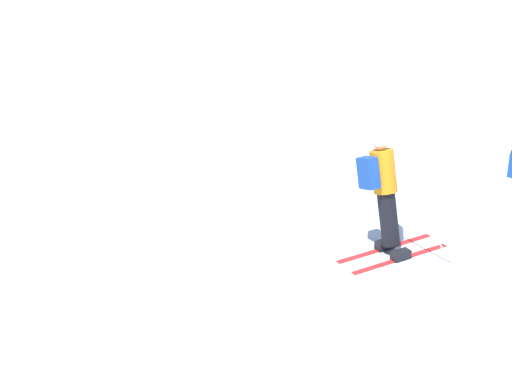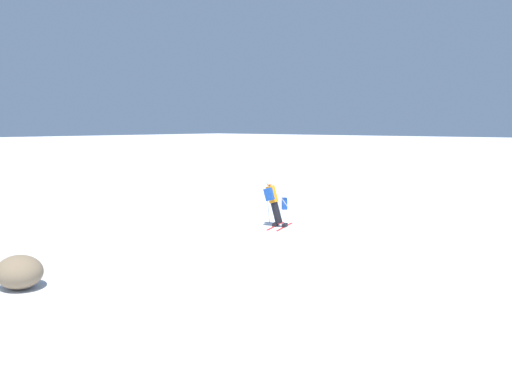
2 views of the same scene
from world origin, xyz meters
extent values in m
plane|color=white|center=(0.00, 0.00, 0.00)|extent=(300.00, 300.00, 0.00)
cube|color=red|center=(0.77, -0.05, 0.01)|extent=(0.56, 1.61, 0.01)
cube|color=red|center=(1.11, 0.05, 0.01)|extent=(0.56, 1.61, 0.01)
cube|color=black|center=(0.77, -0.05, 0.07)|extent=(0.21, 0.31, 0.12)
cube|color=black|center=(1.11, 0.05, 0.07)|extent=(0.21, 0.31, 0.12)
cylinder|color=black|center=(1.07, 0.04, 0.50)|extent=(0.51, 0.38, 0.82)
cylinder|color=orange|center=(1.25, 0.09, 1.17)|extent=(0.57, 0.47, 0.68)
sphere|color=tan|center=(1.35, 0.12, 1.57)|extent=(0.32, 0.29, 0.27)
sphere|color=silver|center=(1.36, 0.13, 1.59)|extent=(0.37, 0.33, 0.31)
cube|color=#194293|center=(1.18, 0.34, 1.20)|extent=(0.42, 0.28, 0.50)
cylinder|color=#B7B7BC|center=(0.77, -0.36, 0.60)|extent=(0.59, 0.72, 1.21)
cylinder|color=#B7B7BC|center=(1.58, -0.12, 0.54)|extent=(0.27, 0.48, 1.09)
cube|color=#194293|center=(3.07, -3.14, 0.22)|extent=(0.37, 0.37, 0.44)
cube|color=navy|center=(3.07, -3.14, 0.47)|extent=(0.33, 0.33, 0.06)
ellipsoid|color=#7A664C|center=(1.28, 9.24, 0.37)|extent=(1.15, 0.98, 0.75)
camera|label=1|loc=(-9.04, 4.44, 5.89)|focal=60.00mm
camera|label=2|loc=(-9.74, 14.16, 3.64)|focal=35.00mm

